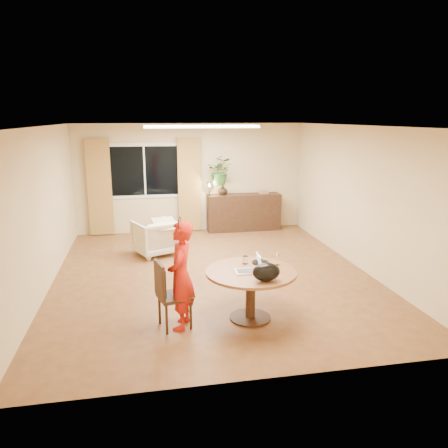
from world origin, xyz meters
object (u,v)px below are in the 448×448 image
dining_table (251,281)px  dining_chair (174,294)px  sideboard (244,212)px  child (181,276)px  armchair (155,237)px

dining_table → dining_chair: (-1.05, -0.04, -0.09)m
sideboard → child: bearing=-112.2°
dining_chair → armchair: 3.28m
child → armchair: (-0.24, 3.30, -0.37)m
dining_chair → child: size_ratio=0.64×
armchair → sideboard: sideboard is taller
dining_chair → child: bearing=-25.3°
sideboard → dining_chair: bearing=-113.2°
dining_table → armchair: size_ratio=1.58×
dining_table → child: bearing=-176.2°
dining_table → sideboard: size_ratio=0.69×
dining_chair → sideboard: (2.09, 4.87, -0.02)m
dining_chair → armchair: dining_chair is taller
child → sideboard: child is taller
child → sideboard: size_ratio=0.81×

